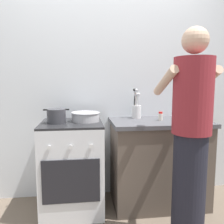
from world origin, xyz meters
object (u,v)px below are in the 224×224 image
at_px(pot, 56,116).
at_px(mixing_bowl, 86,116).
at_px(person, 191,138).
at_px(stove_range, 72,166).
at_px(spice_bottle, 160,116).
at_px(utensil_crock, 136,109).

bearing_deg(pot, mixing_bowl, 14.53).
distance_m(pot, mixing_bowl, 0.29).
relative_size(pot, person, 0.14).
relative_size(stove_range, person, 0.53).
height_order(mixing_bowl, spice_bottle, mixing_bowl).
xyz_separation_m(stove_range, utensil_crock, (0.70, 0.18, 0.55)).
bearing_deg(mixing_bowl, utensil_crock, 13.80).
height_order(stove_range, mixing_bowl, mixing_bowl).
distance_m(stove_range, mixing_bowl, 0.52).
bearing_deg(pot, stove_range, 11.50).
bearing_deg(mixing_bowl, spice_bottle, -3.34).
height_order(pot, utensil_crock, utensil_crock).
distance_m(pot, utensil_crock, 0.86).
distance_m(stove_range, pot, 0.54).
height_order(utensil_crock, person, person).
relative_size(mixing_bowl, spice_bottle, 3.24).
bearing_deg(pot, utensil_crock, 14.05).
bearing_deg(spice_bottle, utensil_crock, 139.24).
bearing_deg(mixing_bowl, person, -39.72).
bearing_deg(person, mixing_bowl, 140.28).
xyz_separation_m(stove_range, person, (0.94, -0.62, 0.41)).
relative_size(stove_range, utensil_crock, 2.76).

